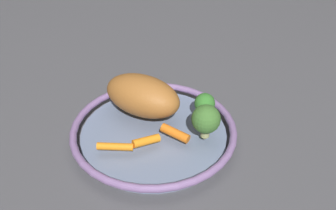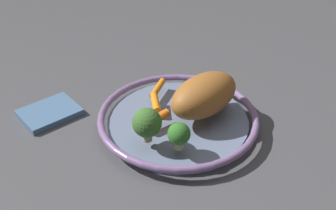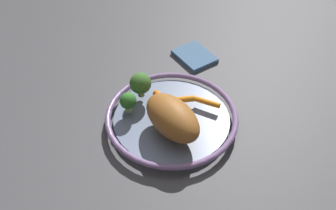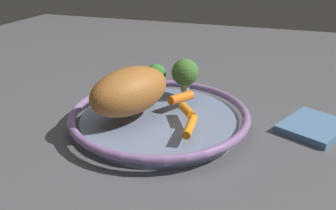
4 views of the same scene
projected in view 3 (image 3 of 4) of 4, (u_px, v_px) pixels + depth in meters
The scene contains 9 objects.
ground_plane at pixel (172, 123), 0.99m from camera, with size 2.05×2.05×0.00m, color #4C4C51.
serving_bowl at pixel (172, 118), 0.98m from camera, with size 0.34×0.34×0.04m.
roast_chicken_piece at pixel (172, 118), 0.90m from camera, with size 0.17×0.09×0.08m, color #A2622A.
baby_carrot_back at pixel (207, 102), 0.99m from camera, with size 0.01×0.01×0.07m, color orange.
baby_carrot_center at pixel (162, 98), 1.00m from camera, with size 0.02×0.02×0.06m, color orange.
baby_carrot_right at pixel (184, 99), 0.99m from camera, with size 0.02×0.02×0.05m, color orange.
broccoli_floret_edge at pixel (128, 101), 0.96m from camera, with size 0.04×0.04×0.06m.
broccoli_floret_small at pixel (140, 84), 0.99m from camera, with size 0.06×0.06×0.07m.
dish_towel at pixel (194, 56), 1.19m from camera, with size 0.12×0.10×0.01m, color #4C7099.
Camera 3 is at (0.34, -0.59, 0.73)m, focal length 40.56 mm.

